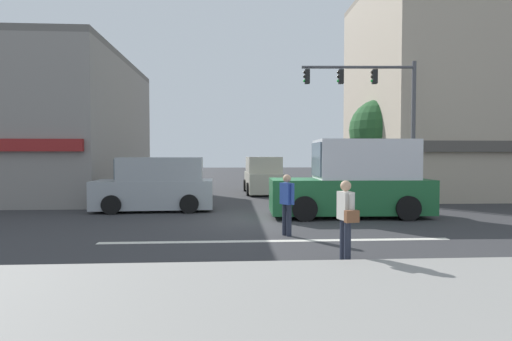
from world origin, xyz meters
name	(u,v)px	position (x,y,z in m)	size (l,w,h in m)	color
ground_plane	(266,219)	(0.00, 0.00, 0.00)	(120.00, 120.00, 0.00)	#333335
lane_marking_stripe	(277,241)	(0.00, -3.50, 0.00)	(9.00, 0.24, 0.01)	silver
sidewalk_curb	(320,317)	(0.00, -8.50, 0.08)	(40.00, 5.00, 0.16)	gray
building_left_block	(23,127)	(-12.37, 8.62, 3.71)	(11.10, 11.68, 7.42)	gray
building_right_corner	(473,91)	(12.53, 8.44, 5.83)	(12.34, 9.41, 11.67)	tan
street_tree	(381,130)	(6.85, 7.57, 3.56)	(3.34, 3.34, 5.24)	#4C3823
utility_pole_near_left	(76,120)	(-7.57, 3.35, 3.66)	(1.40, 0.22, 7.02)	brown
traffic_light_mast	(383,106)	(5.31, 3.23, 4.30)	(4.89, 0.47, 6.20)	#47474C
box_truck_crossing_center	(355,182)	(3.23, 0.44, 1.25)	(5.66, 2.37, 2.75)	#1E6033
van_crossing_leftbound	(157,185)	(-4.14, 2.43, 1.01)	(4.68, 2.20, 2.11)	#999EA3
van_parked_curbside	(263,176)	(0.62, 9.41, 1.01)	(2.14, 4.65, 2.11)	#B7B29E
pedestrian_foreground_with_bag	(346,215)	(1.19, -5.53, 0.95)	(0.33, 0.69, 1.67)	#232838
pedestrian_mid_crossing	(287,201)	(0.34, -2.83, 0.95)	(0.38, 0.50, 1.67)	#232838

